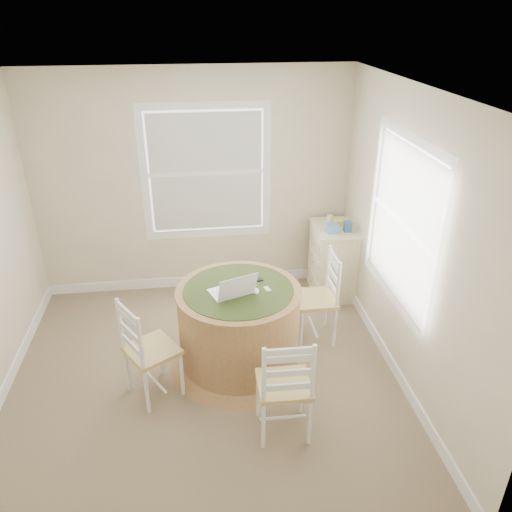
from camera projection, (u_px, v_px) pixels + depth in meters
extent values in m
cube|color=#8E795A|center=(205.00, 381.00, 4.68)|extent=(3.60, 3.60, 0.02)
cube|color=white|center=(188.00, 90.00, 3.49)|extent=(3.60, 3.60, 0.02)
cube|color=beige|center=(194.00, 185.00, 5.69)|extent=(3.60, 0.02, 2.60)
cube|color=beige|center=(208.00, 419.00, 2.48)|extent=(3.60, 0.02, 2.60)
cube|color=beige|center=(409.00, 244.00, 4.30)|extent=(0.02, 3.60, 2.60)
cube|color=white|center=(199.00, 280.00, 6.23)|extent=(3.60, 0.02, 0.12)
cube|color=white|center=(3.00, 392.00, 4.44)|extent=(0.02, 3.60, 0.12)
cube|color=white|center=(389.00, 359.00, 4.85)|extent=(0.02, 3.60, 0.12)
cylinder|color=#A47849|center=(239.00, 324.00, 4.70)|extent=(1.13, 1.13, 0.74)
cone|color=#A47849|center=(240.00, 359.00, 4.89)|extent=(1.33, 1.33, 0.08)
cylinder|color=#A47849|center=(239.00, 291.00, 4.54)|extent=(1.15, 1.15, 0.03)
cylinder|color=#34451D|center=(238.00, 290.00, 4.53)|extent=(1.01, 1.01, 0.01)
cone|color=#34451D|center=(239.00, 295.00, 4.56)|extent=(1.11, 1.11, 0.10)
cube|color=white|center=(230.00, 292.00, 4.50)|extent=(0.43, 0.36, 0.02)
cube|color=silver|center=(230.00, 291.00, 4.49)|extent=(0.33, 0.23, 0.00)
cube|color=black|center=(238.00, 287.00, 4.32)|extent=(0.36, 0.19, 0.23)
ellipsoid|color=white|center=(256.00, 291.00, 4.49)|extent=(0.09, 0.12, 0.04)
cube|color=#B7BABF|center=(267.00, 289.00, 4.54)|extent=(0.07, 0.10, 0.02)
cube|color=black|center=(259.00, 280.00, 4.68)|extent=(0.07, 0.06, 0.02)
cube|color=beige|center=(332.00, 261.00, 5.91)|extent=(0.46, 0.63, 0.84)
cube|color=beige|center=(335.00, 228.00, 5.72)|extent=(0.49, 0.66, 0.02)
cube|color=beige|center=(310.00, 281.00, 6.00)|extent=(0.02, 0.52, 0.18)
cube|color=beige|center=(311.00, 262.00, 5.89)|extent=(0.02, 0.52, 0.18)
cube|color=beige|center=(312.00, 243.00, 5.77)|extent=(0.02, 0.52, 0.18)
cube|color=#578AC8|center=(332.00, 229.00, 5.55)|extent=(0.12, 0.12, 0.10)
cube|color=#ECC053|center=(340.00, 222.00, 5.76)|extent=(0.15, 0.10, 0.06)
cube|color=#315893|center=(349.00, 227.00, 5.57)|extent=(0.08, 0.08, 0.12)
cylinder|color=beige|center=(329.00, 218.00, 5.83)|extent=(0.07, 0.07, 0.09)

